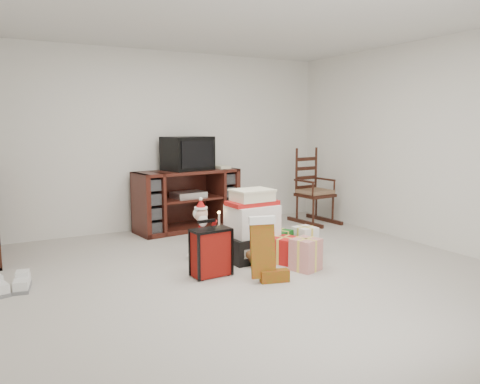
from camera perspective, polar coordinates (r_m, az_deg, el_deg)
name	(u,v)px	position (r m, az deg, el deg)	size (l,w,h in m)	color
room	(251,149)	(4.49, 1.41, 5.23)	(5.01, 5.01, 2.51)	beige
tv_stand	(187,200)	(6.65, -6.43, -0.96)	(1.53, 0.71, 0.85)	#411812
rocking_chair	(313,196)	(7.20, 8.85, -0.49)	(0.54, 0.82, 1.17)	#34130E
gift_pile	(252,229)	(5.18, 1.49, -4.58)	(0.63, 0.48, 0.76)	black
red_suitcase	(211,252)	(4.63, -3.55, -7.35)	(0.38, 0.21, 0.56)	maroon
stocking	(263,249)	(4.45, 2.79, -6.95)	(0.30, 0.13, 0.64)	#0E740C
teddy_bear	(257,251)	(5.00, 2.07, -7.22)	(0.23, 0.20, 0.34)	brown
santa_figurine	(266,225)	(5.90, 3.13, -4.08)	(0.28, 0.27, 0.58)	#9B1010
mrs_claus_figurine	(201,236)	(5.22, -4.75, -5.36)	(0.33, 0.31, 0.67)	#9B1010
sneaker_pair	(10,286)	(4.73, -26.24, -10.22)	(0.39, 0.33, 0.11)	white
gift_cluster	(294,249)	(5.22, 6.57, -6.88)	(0.74, 0.84, 0.25)	red
crt_television	(188,153)	(6.60, -6.39, 4.70)	(0.73, 0.61, 0.47)	black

